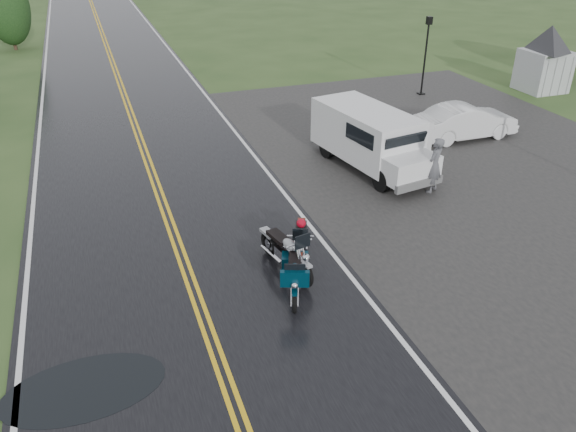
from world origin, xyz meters
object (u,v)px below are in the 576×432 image
at_px(visitor_center, 549,42).
at_px(person_at_van, 434,166).
at_px(motorcycle_teal, 295,291).
at_px(van_white, 383,162).
at_px(lamp_post_far_right, 425,56).
at_px(sedan_white, 466,122).
at_px(motorcycle_red, 300,255).
at_px(motorcycle_silver, 305,264).

height_order(visitor_center, person_at_van, visitor_center).
distance_m(motorcycle_teal, van_white, 6.94).
xyz_separation_m(person_at_van, lamp_post_far_right, (5.57, 9.69, 0.97)).
bearing_deg(visitor_center, person_at_van, -144.49).
relative_size(visitor_center, motorcycle_teal, 7.83).
xyz_separation_m(motorcycle_teal, sedan_white, (10.30, 8.17, 0.07)).
relative_size(motorcycle_red, sedan_white, 0.51).
relative_size(motorcycle_teal, van_white, 0.38).
xyz_separation_m(motorcycle_red, motorcycle_silver, (-0.07, -0.50, 0.06)).
bearing_deg(lamp_post_far_right, visitor_center, -12.91).
relative_size(visitor_center, sedan_white, 3.91).
height_order(motorcycle_red, sedan_white, sedan_white).
distance_m(motorcycle_teal, lamp_post_far_right, 18.49).
bearing_deg(lamp_post_far_right, van_white, -127.91).
height_order(motorcycle_silver, person_at_van, person_at_van).
relative_size(van_white, person_at_van, 2.94).
bearing_deg(van_white, visitor_center, 21.04).
xyz_separation_m(sedan_white, lamp_post_far_right, (1.64, 5.88, 1.21)).
distance_m(visitor_center, van_white, 15.32).
xyz_separation_m(van_white, person_at_van, (1.53, -0.57, -0.14)).
height_order(visitor_center, sedan_white, visitor_center).
xyz_separation_m(van_white, sedan_white, (5.46, 3.23, -0.38)).
bearing_deg(lamp_post_far_right, sedan_white, -105.58).
bearing_deg(van_white, sedan_white, 21.25).
distance_m(visitor_center, person_at_van, 14.37).
relative_size(motorcycle_silver, van_white, 0.43).
bearing_deg(motorcycle_silver, person_at_van, 18.88).
bearing_deg(sedan_white, motorcycle_red, 125.60).
height_order(visitor_center, motorcycle_teal, visitor_center).
distance_m(motorcycle_silver, van_white, 5.94).
xyz_separation_m(motorcycle_silver, person_at_van, (5.81, 3.53, 0.23)).
relative_size(van_white, sedan_white, 1.31).
bearing_deg(van_white, person_at_van, -29.94).
xyz_separation_m(motorcycle_red, lamp_post_far_right, (11.31, 12.72, 1.26)).
height_order(motorcycle_red, person_at_van, person_at_van).
relative_size(motorcycle_red, van_white, 0.39).
bearing_deg(van_white, motorcycle_red, -148.78).
xyz_separation_m(visitor_center, van_white, (-13.16, -7.73, -1.35)).
xyz_separation_m(visitor_center, sedan_white, (-7.70, -4.49, -1.73)).
bearing_deg(motorcycle_silver, lamp_post_far_right, 36.87).
relative_size(motorcycle_red, person_at_van, 1.15).
bearing_deg(person_at_van, sedan_white, -169.96).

